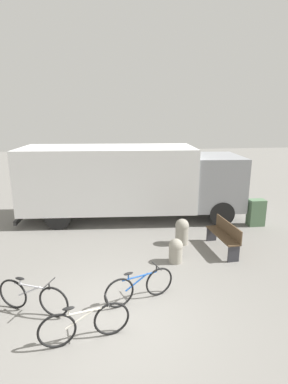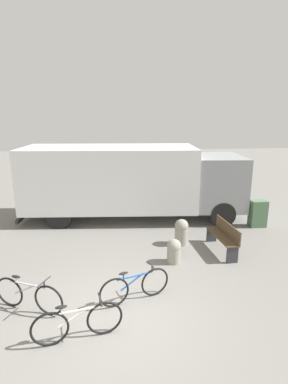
# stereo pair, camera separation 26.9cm
# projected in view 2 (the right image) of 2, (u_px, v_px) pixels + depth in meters

# --- Properties ---
(ground_plane) EXTENTS (60.00, 60.00, 0.00)m
(ground_plane) POSITION_uv_depth(u_px,v_px,m) (111.00, 317.00, 6.26)
(ground_plane) COLOR slate
(delivery_truck) EXTENTS (8.79, 3.13, 2.88)m
(delivery_truck) POSITION_uv_depth(u_px,v_px,m) (131.00, 179.00, 11.90)
(delivery_truck) COLOR white
(delivery_truck) RESTS_ON ground
(park_bench) EXTENTS (0.51, 1.64, 0.92)m
(park_bench) POSITION_uv_depth(u_px,v_px,m) (224.00, 236.00, 9.12)
(park_bench) COLOR brown
(park_bench) RESTS_ON ground
(bicycle_near) EXTENTS (1.57, 0.74, 0.78)m
(bicycle_near) POSITION_uv_depth(u_px,v_px,m) (28.00, 295.00, 6.38)
(bicycle_near) COLOR black
(bicycle_near) RESTS_ON ground
(bicycle_middle) EXTENTS (1.67, 0.50, 0.78)m
(bicycle_middle) POSITION_uv_depth(u_px,v_px,m) (78.00, 322.00, 5.54)
(bicycle_middle) COLOR black
(bicycle_middle) RESTS_ON ground
(bicycle_far) EXTENTS (1.61, 0.66, 0.78)m
(bicycle_far) POSITION_uv_depth(u_px,v_px,m) (135.00, 286.00, 6.71)
(bicycle_far) COLOR black
(bicycle_far) RESTS_ON ground
(bollard_near_bench) EXTENTS (0.40, 0.40, 0.71)m
(bollard_near_bench) POSITION_uv_depth(u_px,v_px,m) (174.00, 250.00, 8.47)
(bollard_near_bench) COLOR gray
(bollard_near_bench) RESTS_ON ground
(bollard_far_bench) EXTENTS (0.44, 0.44, 0.85)m
(bollard_far_bench) POSITION_uv_depth(u_px,v_px,m) (181.00, 231.00, 9.64)
(bollard_far_bench) COLOR gray
(bollard_far_bench) RESTS_ON ground
(utility_box) EXTENTS (0.60, 0.40, 1.01)m
(utility_box) POSITION_uv_depth(u_px,v_px,m) (258.00, 214.00, 11.18)
(utility_box) COLOR #4C6B4C
(utility_box) RESTS_ON ground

